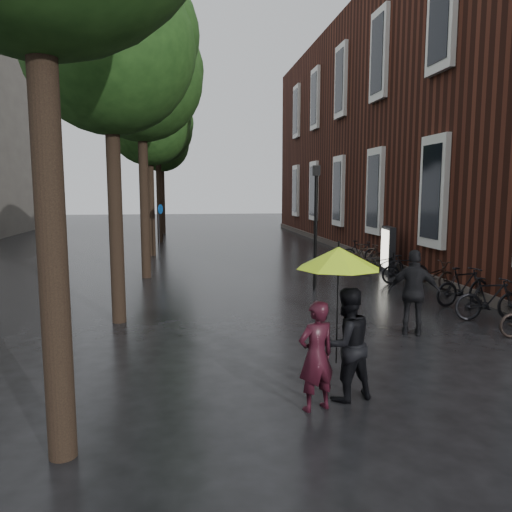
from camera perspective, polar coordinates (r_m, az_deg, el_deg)
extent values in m
plane|color=black|center=(6.16, 19.21, -22.72)|extent=(120.00, 120.00, 0.00)
cube|color=#38160F|center=(27.64, 20.58, 13.20)|extent=(10.00, 33.00, 12.00)
cube|color=silver|center=(17.17, 19.73, 6.92)|extent=(0.25, 1.60, 3.60)
cube|color=black|center=(17.12, 19.43, 6.93)|extent=(0.10, 1.20, 3.00)
cube|color=silver|center=(18.01, 20.59, 24.68)|extent=(0.25, 1.60, 3.60)
cube|color=black|center=(17.97, 20.28, 24.74)|extent=(0.10, 1.20, 3.00)
cube|color=silver|center=(21.72, 13.52, 7.19)|extent=(0.25, 1.60, 3.60)
cube|color=black|center=(21.68, 13.27, 7.20)|extent=(0.10, 1.20, 3.00)
cube|color=silver|center=(22.39, 13.98, 21.41)|extent=(0.25, 1.60, 3.60)
cube|color=black|center=(22.35, 13.73, 21.44)|extent=(0.10, 1.20, 3.00)
cube|color=silver|center=(26.43, 9.48, 7.33)|extent=(0.25, 1.60, 3.60)
cube|color=black|center=(26.40, 9.27, 7.33)|extent=(0.10, 1.20, 3.00)
cube|color=silver|center=(26.98, 9.75, 19.09)|extent=(0.25, 1.60, 3.60)
cube|color=black|center=(26.95, 9.54, 19.11)|extent=(0.10, 1.20, 3.00)
cube|color=silver|center=(31.23, 6.68, 7.40)|extent=(0.25, 1.60, 3.60)
cube|color=black|center=(31.20, 6.50, 7.40)|extent=(0.10, 1.20, 3.00)
cube|color=silver|center=(31.70, 6.84, 17.39)|extent=(0.25, 1.60, 3.60)
cube|color=black|center=(31.67, 6.65, 17.40)|extent=(0.10, 1.20, 3.00)
cube|color=silver|center=(36.08, 4.62, 7.44)|extent=(0.25, 1.60, 3.60)
cube|color=black|center=(36.06, 4.46, 7.45)|extent=(0.10, 1.20, 3.00)
cube|color=silver|center=(36.49, 4.72, 16.11)|extent=(0.25, 1.60, 3.60)
cube|color=black|center=(36.47, 4.56, 16.12)|extent=(0.10, 1.20, 3.00)
cube|color=#3F3833|center=(25.69, 10.34, 0.93)|extent=(0.40, 33.00, 0.30)
cylinder|color=black|center=(5.91, -22.22, -0.06)|extent=(0.32, 0.32, 4.68)
cylinder|color=black|center=(11.81, -15.72, 3.36)|extent=(0.32, 0.32, 4.51)
cylinder|color=black|center=(17.74, -12.62, 5.49)|extent=(0.32, 0.32, 4.95)
cylinder|color=black|center=(23.74, -11.88, 5.32)|extent=(0.32, 0.32, 4.40)
cylinder|color=black|center=(29.72, -10.98, 6.14)|extent=(0.32, 0.32, 4.79)
cylinder|color=black|center=(35.72, -10.61, 6.19)|extent=(0.32, 0.32, 4.57)
imported|color=black|center=(7.10, 6.90, -11.25)|extent=(0.66, 0.54, 1.56)
imported|color=black|center=(7.49, 10.28, -9.85)|extent=(0.95, 0.83, 1.67)
cylinder|color=black|center=(7.18, 9.27, -6.23)|extent=(0.02, 0.02, 1.53)
cone|color=#C2FA1A|center=(7.04, 9.40, -0.19)|extent=(1.20, 1.20, 0.31)
cylinder|color=black|center=(7.02, 9.44, 1.37)|extent=(0.02, 0.02, 0.08)
imported|color=black|center=(11.06, 17.63, -4.01)|extent=(1.16, 0.85, 1.82)
imported|color=black|center=(13.01, 25.17, -4.45)|extent=(1.74, 0.56, 1.03)
imported|color=black|center=(14.37, 22.62, -3.21)|extent=(1.80, 0.83, 1.04)
imported|color=black|center=(15.96, 19.29, -2.23)|extent=(1.84, 0.87, 0.93)
imported|color=black|center=(17.03, 16.70, -1.47)|extent=(1.61, 0.50, 0.96)
imported|color=black|center=(18.56, 14.02, -0.81)|extent=(1.73, 0.92, 0.87)
imported|color=black|center=(19.89, 12.55, -0.03)|extent=(1.68, 0.56, 0.99)
imported|color=black|center=(21.51, 11.84, 0.50)|extent=(1.62, 0.65, 0.95)
cube|color=black|center=(19.13, 14.87, 0.69)|extent=(0.23, 1.14, 1.71)
cube|color=white|center=(19.08, 14.52, 0.83)|extent=(0.04, 0.95, 1.40)
cylinder|color=black|center=(15.39, 6.82, 2.72)|extent=(0.11, 0.11, 3.55)
cube|color=black|center=(15.35, 6.93, 9.67)|extent=(0.20, 0.20, 0.31)
sphere|color=#FFE5B2|center=(15.35, 6.93, 9.67)|extent=(0.16, 0.16, 0.16)
cylinder|color=#262628|center=(22.98, -11.02, 2.53)|extent=(0.05, 0.05, 2.20)
cylinder|color=#0E479C|center=(22.91, -10.87, 5.28)|extent=(0.03, 0.44, 0.44)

